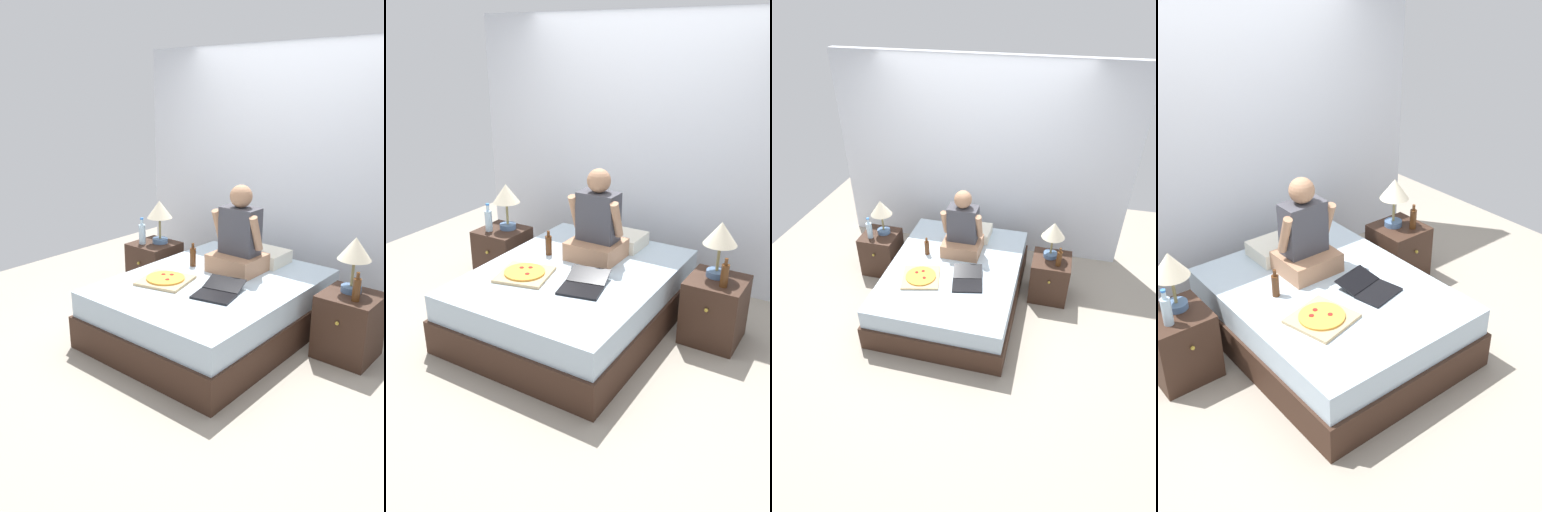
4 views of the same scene
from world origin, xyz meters
TOP-DOWN VIEW (x-y plane):
  - ground_plane at (0.00, 0.00)m, footprint 5.79×5.79m
  - wall_back at (0.00, 1.34)m, footprint 3.79×0.12m
  - bed at (0.00, 0.00)m, footprint 1.49×1.95m
  - nightstand_left at (-1.08, 0.38)m, footprint 0.44×0.47m
  - lamp_on_left_nightstand at (-1.04, 0.43)m, footprint 0.26×0.26m
  - water_bottle at (-1.16, 0.29)m, footprint 0.07×0.07m
  - nightstand_right at (1.08, 0.38)m, footprint 0.44×0.47m
  - lamp_on_right_nightstand at (1.05, 0.43)m, footprint 0.26×0.26m
  - beer_bottle at (1.15, 0.28)m, footprint 0.06×0.06m
  - pillow at (0.02, 0.70)m, footprint 0.52×0.34m
  - person_seated at (0.02, 0.34)m, footprint 0.47×0.40m
  - laptop at (0.22, -0.23)m, footprint 0.40×0.47m
  - pizza_box at (-0.29, -0.29)m, footprint 0.48×0.48m
  - beer_bottle_on_bed at (-0.37, 0.17)m, footprint 0.06×0.06m

SIDE VIEW (x-z plane):
  - ground_plane at x=0.00m, z-range 0.00..0.00m
  - bed at x=0.00m, z-range 0.00..0.49m
  - nightstand_left at x=-1.08m, z-range 0.00..0.53m
  - nightstand_right at x=1.08m, z-range 0.00..0.53m
  - pizza_box at x=-0.29m, z-range 0.49..0.54m
  - laptop at x=0.22m, z-range 0.48..0.56m
  - pillow at x=0.02m, z-range 0.50..0.62m
  - beer_bottle_on_bed at x=-0.37m, z-range 0.48..0.70m
  - beer_bottle at x=1.15m, z-range 0.51..0.74m
  - water_bottle at x=-1.16m, z-range 0.51..0.78m
  - person_seated at x=0.02m, z-range 0.40..1.18m
  - lamp_on_left_nightstand at x=-1.04m, z-range 0.63..1.08m
  - lamp_on_right_nightstand at x=1.05m, z-range 0.63..1.08m
  - wall_back at x=0.00m, z-range 0.00..2.50m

